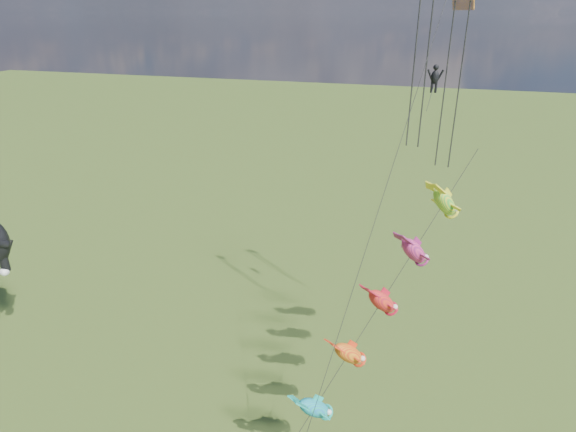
% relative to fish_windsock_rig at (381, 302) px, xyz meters
% --- Properties ---
extents(fish_windsock_rig, '(8.99, 13.32, 15.44)m').
position_rel_fish_windsock_rig_xyz_m(fish_windsock_rig, '(0.00, 0.00, 0.00)').
color(fish_windsock_rig, brown).
rests_on(fish_windsock_rig, ground).
extents(parafoil_rig, '(6.27, 16.81, 26.77)m').
position_rel_fish_windsock_rig_xyz_m(parafoil_rig, '(1.17, 5.40, 10.49)').
color(parafoil_rig, brown).
rests_on(parafoil_rig, ground).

